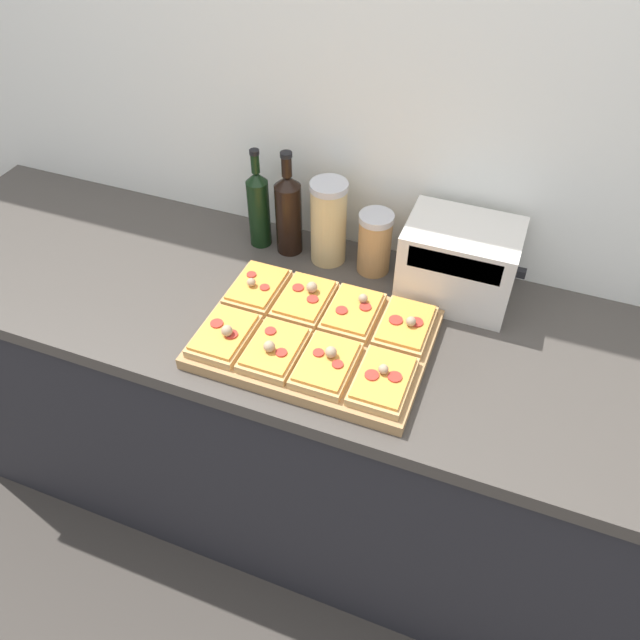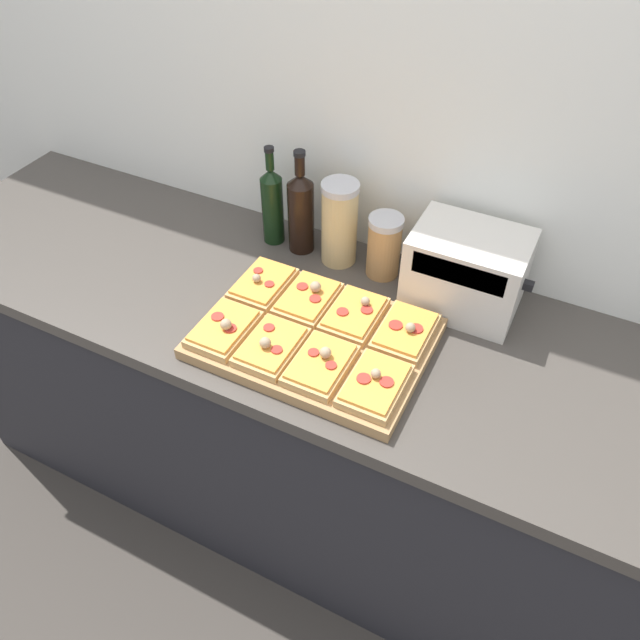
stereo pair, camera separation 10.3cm
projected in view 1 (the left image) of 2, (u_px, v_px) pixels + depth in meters
ground_plane at (310, 598)px, 1.97m from camera, size 12.00×12.00×0.00m
wall_back at (404, 138)px, 1.57m from camera, size 6.00×0.06×2.50m
kitchen_counter at (347, 434)px, 1.87m from camera, size 2.63×0.67×0.92m
cutting_board at (315, 339)px, 1.49m from camera, size 0.54×0.39×0.03m
pizza_slice_back_left at (257, 287)px, 1.59m from camera, size 0.12×0.17×0.05m
pizza_slice_back_midleft at (305, 299)px, 1.55m from camera, size 0.12×0.17×0.06m
pizza_slice_back_midright at (354, 312)px, 1.52m from camera, size 0.12×0.17×0.05m
pizza_slice_back_right at (406, 325)px, 1.48m from camera, size 0.12×0.17×0.05m
pizza_slice_front_left at (224, 335)px, 1.46m from camera, size 0.12×0.17×0.06m
pizza_slice_front_midleft at (274, 349)px, 1.43m from camera, size 0.12×0.17×0.05m
pizza_slice_front_midright at (328, 364)px, 1.39m from camera, size 0.12×0.17×0.05m
pizza_slice_front_right at (383, 380)px, 1.36m from camera, size 0.12×0.17×0.05m
olive_oil_bottle at (259, 207)px, 1.71m from camera, size 0.06×0.06×0.29m
wine_bottle at (288, 212)px, 1.69m from camera, size 0.07×0.07×0.30m
grain_jar_tall at (329, 222)px, 1.66m from camera, size 0.10×0.10×0.24m
grain_jar_short at (375, 243)px, 1.65m from camera, size 0.09×0.09×0.18m
toaster_oven at (459, 262)px, 1.56m from camera, size 0.30×0.20×0.21m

